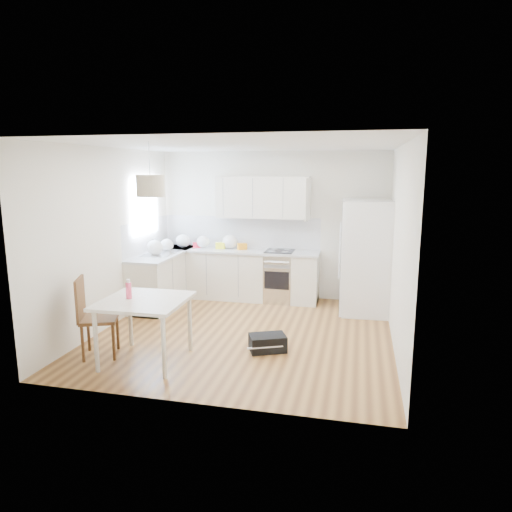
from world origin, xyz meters
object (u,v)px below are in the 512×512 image
(dining_table, at_px, (144,306))
(gym_bag, at_px, (268,343))
(dining_chair, at_px, (99,317))
(refrigerator, at_px, (366,257))

(dining_table, distance_m, gym_bag, 1.68)
(dining_table, bearing_deg, gym_bag, 23.60)
(dining_table, bearing_deg, dining_chair, 177.11)
(refrigerator, distance_m, dining_chair, 4.30)
(dining_table, relative_size, dining_chair, 0.99)
(refrigerator, bearing_deg, gym_bag, -123.85)
(dining_table, bearing_deg, refrigerator, 44.36)
(gym_bag, bearing_deg, dining_table, -179.26)
(gym_bag, bearing_deg, refrigerator, 34.81)
(refrigerator, distance_m, gym_bag, 2.55)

